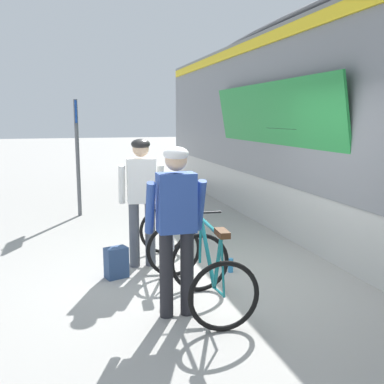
% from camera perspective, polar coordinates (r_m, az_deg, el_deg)
% --- Properties ---
extents(ground_plane, '(80.00, 80.00, 0.00)m').
position_cam_1_polar(ground_plane, '(5.72, 3.22, -11.41)').
color(ground_plane, '#A09E99').
extents(train_car, '(3.19, 16.11, 3.88)m').
position_cam_1_polar(train_car, '(8.30, 21.81, 8.36)').
color(train_car, slate).
rests_on(train_car, ground).
extents(cyclist_near_in_blue, '(0.61, 0.31, 1.76)m').
position_cam_1_polar(cyclist_near_in_blue, '(4.50, -2.02, -3.18)').
color(cyclist_near_in_blue, '#232328').
rests_on(cyclist_near_in_blue, ground).
extents(cyclist_far_in_white, '(0.62, 0.33, 1.76)m').
position_cam_1_polar(cyclist_far_in_white, '(6.07, -6.50, 0.11)').
color(cyclist_far_in_white, '#4C515B').
rests_on(cyclist_far_in_white, ground).
extents(bicycle_near_teal, '(0.77, 1.11, 0.99)m').
position_cam_1_polar(bicycle_near_teal, '(4.81, 2.44, -10.42)').
color(bicycle_near_teal, black).
rests_on(bicycle_near_teal, ground).
extents(bicycle_far_silver, '(0.78, 1.12, 0.99)m').
position_cam_1_polar(bicycle_far_silver, '(6.25, -3.11, -5.70)').
color(bicycle_far_silver, black).
rests_on(bicycle_far_silver, ground).
extents(backpack_on_platform, '(0.32, 0.26, 0.40)m').
position_cam_1_polar(backpack_on_platform, '(5.87, -9.67, -8.91)').
color(backpack_on_platform, navy).
rests_on(backpack_on_platform, ground).
extents(water_bottle_near_the_bikes, '(0.07, 0.07, 0.19)m').
position_cam_1_polar(water_bottle_near_the_bikes, '(6.03, 4.97, -9.34)').
color(water_bottle_near_the_bikes, '#338CCC').
rests_on(water_bottle_near_the_bikes, ground).
extents(platform_sign_post, '(0.08, 0.70, 2.40)m').
position_cam_1_polar(platform_sign_post, '(9.47, -14.55, 6.73)').
color(platform_sign_post, '#595B60').
rests_on(platform_sign_post, ground).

